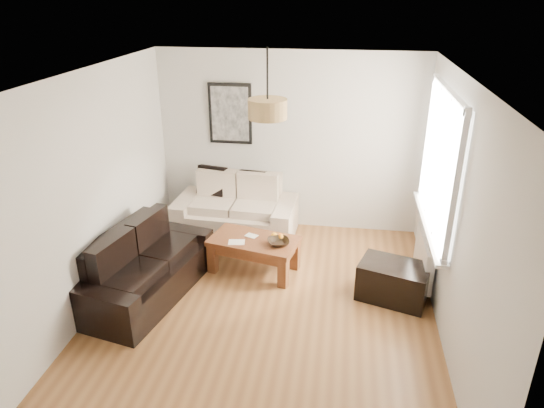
# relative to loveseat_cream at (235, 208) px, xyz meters

# --- Properties ---
(floor) EXTENTS (4.50, 4.50, 0.00)m
(floor) POSITION_rel_loveseat_cream_xyz_m (0.72, -1.78, -0.43)
(floor) COLOR brown
(floor) RESTS_ON ground
(ceiling) EXTENTS (3.80, 4.50, 0.00)m
(ceiling) POSITION_rel_loveseat_cream_xyz_m (0.72, -1.78, 2.17)
(ceiling) COLOR white
(ceiling) RESTS_ON floor
(wall_back) EXTENTS (3.80, 0.04, 2.60)m
(wall_back) POSITION_rel_loveseat_cream_xyz_m (0.72, 0.47, 0.87)
(wall_back) COLOR silver
(wall_back) RESTS_ON floor
(wall_front) EXTENTS (3.80, 0.04, 2.60)m
(wall_front) POSITION_rel_loveseat_cream_xyz_m (0.72, -4.03, 0.87)
(wall_front) COLOR silver
(wall_front) RESTS_ON floor
(wall_left) EXTENTS (0.04, 4.50, 2.60)m
(wall_left) POSITION_rel_loveseat_cream_xyz_m (-1.18, -1.78, 0.87)
(wall_left) COLOR silver
(wall_left) RESTS_ON floor
(wall_right) EXTENTS (0.04, 4.50, 2.60)m
(wall_right) POSITION_rel_loveseat_cream_xyz_m (2.62, -1.78, 0.87)
(wall_right) COLOR silver
(wall_right) RESTS_ON floor
(window_bay) EXTENTS (0.14, 1.90, 1.60)m
(window_bay) POSITION_rel_loveseat_cream_xyz_m (2.58, -0.98, 1.17)
(window_bay) COLOR white
(window_bay) RESTS_ON wall_right
(radiator) EXTENTS (0.10, 0.90, 0.52)m
(radiator) POSITION_rel_loveseat_cream_xyz_m (2.54, -0.98, -0.05)
(radiator) COLOR white
(radiator) RESTS_ON wall_right
(poster) EXTENTS (0.62, 0.04, 0.87)m
(poster) POSITION_rel_loveseat_cream_xyz_m (-0.13, 0.44, 1.27)
(poster) COLOR black
(poster) RESTS_ON wall_back
(pendant_shade) EXTENTS (0.40, 0.40, 0.20)m
(pendant_shade) POSITION_rel_loveseat_cream_xyz_m (0.72, -1.48, 1.80)
(pendant_shade) COLOR tan
(pendant_shade) RESTS_ON ceiling
(loveseat_cream) EXTENTS (1.76, 1.01, 0.86)m
(loveseat_cream) POSITION_rel_loveseat_cream_xyz_m (0.00, 0.00, 0.00)
(loveseat_cream) COLOR beige
(loveseat_cream) RESTS_ON floor
(sofa_leather) EXTENTS (1.24, 1.95, 0.78)m
(sofa_leather) POSITION_rel_loveseat_cream_xyz_m (-0.71, -1.66, -0.04)
(sofa_leather) COLOR black
(sofa_leather) RESTS_ON floor
(coffee_table) EXTENTS (1.20, 0.82, 0.45)m
(coffee_table) POSITION_rel_loveseat_cream_xyz_m (0.45, -0.95, -0.20)
(coffee_table) COLOR brown
(coffee_table) RESTS_ON floor
(ottoman) EXTENTS (0.89, 0.71, 0.44)m
(ottoman) POSITION_rel_loveseat_cream_xyz_m (2.17, -1.32, -0.21)
(ottoman) COLOR black
(ottoman) RESTS_ON floor
(cushion_left) EXTENTS (0.44, 0.22, 0.43)m
(cushion_left) POSITION_rel_loveseat_cream_xyz_m (-0.39, 0.21, 0.32)
(cushion_left) COLOR black
(cushion_left) RESTS_ON loveseat_cream
(cushion_right) EXTENTS (0.40, 0.16, 0.39)m
(cushion_right) POSITION_rel_loveseat_cream_xyz_m (0.22, 0.21, 0.30)
(cushion_right) COLOR black
(cushion_right) RESTS_ON loveseat_cream
(fruit_bowl) EXTENTS (0.34, 0.34, 0.07)m
(fruit_bowl) POSITION_rel_loveseat_cream_xyz_m (0.78, -1.04, 0.05)
(fruit_bowl) COLOR black
(fruit_bowl) RESTS_ON coffee_table
(orange_a) EXTENTS (0.07, 0.07, 0.06)m
(orange_a) POSITION_rel_loveseat_cream_xyz_m (0.78, -0.88, 0.06)
(orange_a) COLOR orange
(orange_a) RESTS_ON fruit_bowl
(orange_b) EXTENTS (0.08, 0.08, 0.07)m
(orange_b) POSITION_rel_loveseat_cream_xyz_m (0.79, -0.91, 0.06)
(orange_b) COLOR orange
(orange_b) RESTS_ON fruit_bowl
(orange_c) EXTENTS (0.11, 0.11, 0.08)m
(orange_c) POSITION_rel_loveseat_cream_xyz_m (0.70, -0.90, 0.06)
(orange_c) COLOR orange
(orange_c) RESTS_ON fruit_bowl
(papers) EXTENTS (0.22, 0.17, 0.01)m
(papers) POSITION_rel_loveseat_cream_xyz_m (0.25, -1.07, 0.02)
(papers) COLOR white
(papers) RESTS_ON coffee_table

